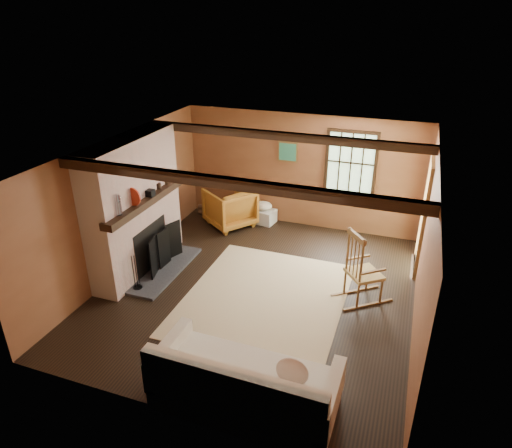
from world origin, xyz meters
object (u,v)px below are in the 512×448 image
at_px(laundry_basket, 263,216).
at_px(fireplace, 136,212).
at_px(armchair, 230,207).
at_px(rocking_chair, 362,272).
at_px(sofa, 244,388).

bearing_deg(laundry_basket, fireplace, -119.86).
distance_m(fireplace, armchair, 2.43).
distance_m(fireplace, rocking_chair, 3.93).
height_order(rocking_chair, armchair, rocking_chair).
relative_size(laundry_basket, armchair, 0.54).
distance_m(laundry_basket, armchair, 0.78).
distance_m(sofa, laundry_basket, 5.17).
bearing_deg(fireplace, laundry_basket, 60.14).
relative_size(fireplace, laundry_basket, 4.80).
bearing_deg(rocking_chair, sofa, 122.16).
xyz_separation_m(fireplace, sofa, (2.92, -2.41, -0.79)).
xyz_separation_m(fireplace, armchair, (0.83, 2.18, -0.68)).
relative_size(fireplace, sofa, 1.10).
bearing_deg(laundry_basket, sofa, -73.69).
distance_m(sofa, armchair, 5.05).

